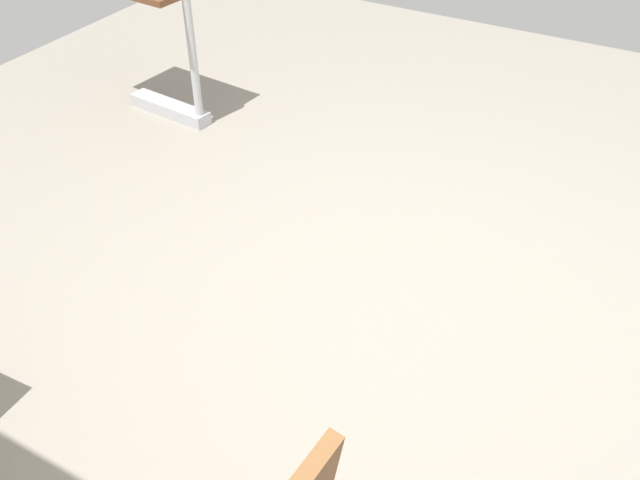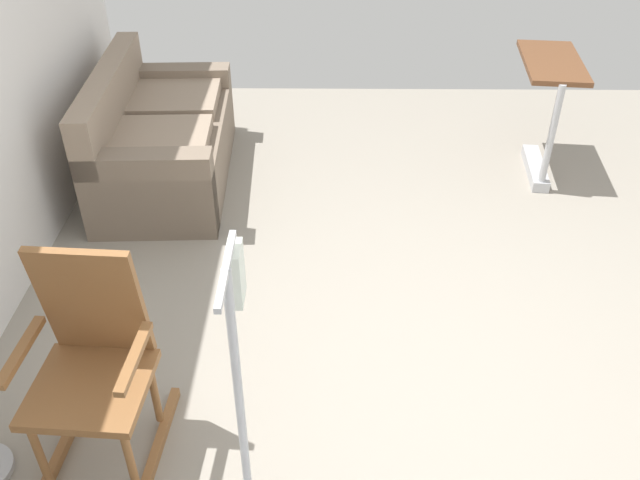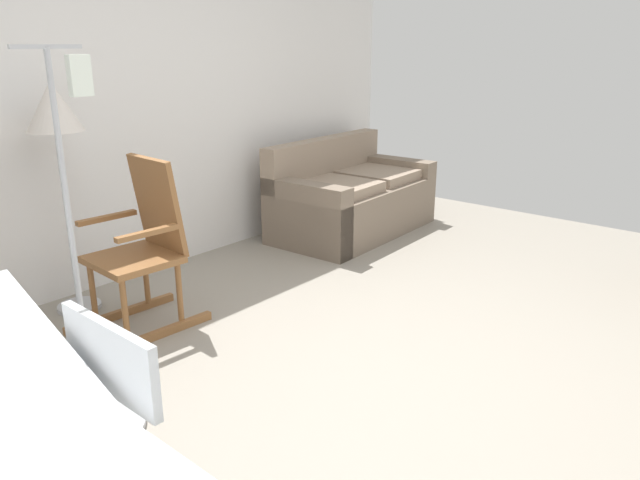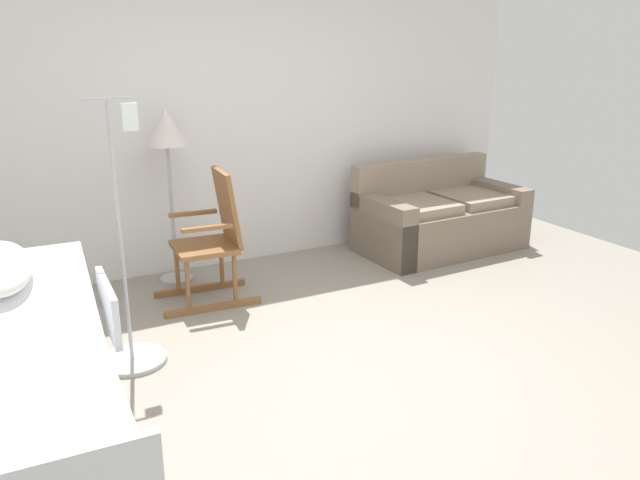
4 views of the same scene
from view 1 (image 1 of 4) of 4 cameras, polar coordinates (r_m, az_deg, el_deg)
name	(u,v)px [view 1 (image 1 of 4)]	position (r m, az deg, el deg)	size (l,w,h in m)	color
ground_plane	(378,319)	(3.07, 4.76, -6.40)	(7.10, 7.10, 0.00)	gray
overbed_table	(153,32)	(4.51, -13.50, 16.15)	(0.86, 0.48, 0.84)	#B2B5BA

